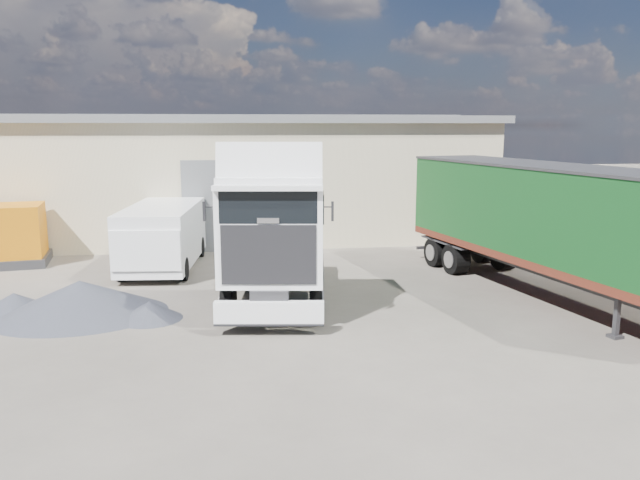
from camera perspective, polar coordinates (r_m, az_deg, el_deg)
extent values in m
plane|color=#2B2923|center=(15.42, 0.10, -8.14)|extent=(120.00, 120.00, 0.00)
cube|color=#BEB292|center=(30.81, -15.46, 5.58)|extent=(30.00, 12.00, 5.00)
cube|color=#535558|center=(30.72, -15.70, 10.51)|extent=(30.60, 12.60, 0.30)
cube|color=#535558|center=(24.64, -7.86, 3.09)|extent=(4.00, 0.08, 3.60)
cube|color=#535558|center=(30.72, -15.72, 10.88)|extent=(30.60, 0.40, 0.15)
cube|color=maroon|center=(24.84, 25.17, 0.96)|extent=(0.35, 26.00, 2.50)
cylinder|color=black|center=(15.76, -4.41, -5.72)|extent=(2.62, 1.41, 1.08)
cylinder|color=black|center=(19.19, -3.65, -2.76)|extent=(2.67, 1.42, 1.08)
cylinder|color=black|center=(20.57, -3.41, -1.86)|extent=(2.67, 1.42, 1.08)
cube|color=#2D2D30|center=(18.02, -3.87, -2.41)|extent=(1.83, 6.77, 0.30)
cube|color=silver|center=(14.83, -4.68, -6.68)|extent=(2.60, 0.61, 0.56)
cube|color=silver|center=(15.71, -4.40, 0.87)|extent=(2.84, 2.66, 2.49)
cube|color=black|center=(14.63, -4.71, -1.36)|extent=(2.22, 0.37, 1.42)
cube|color=black|center=(14.47, -4.77, 2.99)|extent=(2.27, 0.36, 0.76)
cube|color=silver|center=(15.73, -4.43, 6.75)|extent=(2.77, 2.30, 1.25)
cube|color=#0B5038|center=(16.30, -8.77, 0.13)|extent=(0.12, 0.76, 1.12)
cube|color=#0B5038|center=(16.12, 0.24, 0.14)|extent=(0.12, 0.76, 1.12)
cylinder|color=#2D2D30|center=(19.26, -3.63, -0.92)|extent=(1.26, 1.26, 0.12)
cube|color=#2D2D30|center=(16.20, 25.50, -6.33)|extent=(0.34, 0.34, 1.05)
cylinder|color=black|center=(22.38, 13.57, -1.21)|extent=(2.58, 1.47, 1.01)
cube|color=#2D2D30|center=(19.27, 19.84, -2.34)|extent=(2.99, 11.35, 0.33)
cube|color=#5B2214|center=(19.21, 19.90, -1.43)|extent=(4.58, 11.67, 0.23)
cube|color=black|center=(18.99, 20.15, 2.57)|extent=(4.58, 11.67, 2.48)
cube|color=#2D2D30|center=(18.87, 20.39, 6.35)|extent=(4.65, 11.74, 0.08)
cylinder|color=black|center=(20.66, -15.07, -2.61)|extent=(2.27, 0.97, 0.76)
cylinder|color=black|center=(24.18, -13.22, -0.64)|extent=(2.27, 0.97, 0.76)
cube|color=silver|center=(22.26, -14.17, 0.54)|extent=(2.69, 5.47, 1.95)
cube|color=silver|center=(20.17, -15.38, -0.69)|extent=(2.22, 1.24, 1.26)
cube|color=black|center=(20.28, -15.33, 1.18)|extent=(2.01, 0.29, 0.69)
cone|color=black|center=(17.54, -21.04, -4.97)|extent=(5.25, 5.25, 0.93)
cone|color=black|center=(16.72, -15.30, -6.21)|extent=(1.97, 1.97, 0.47)
cone|color=black|center=(18.45, -26.17, -5.21)|extent=(2.40, 2.40, 0.56)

